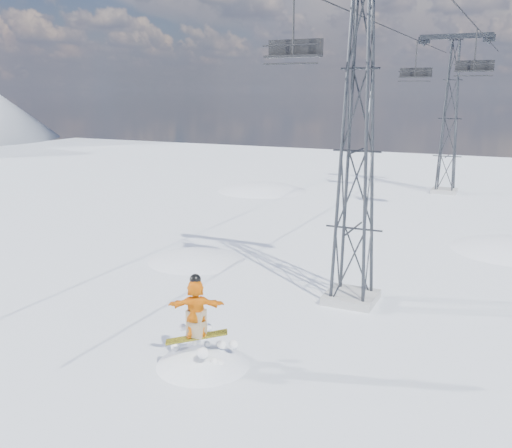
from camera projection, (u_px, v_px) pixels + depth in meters
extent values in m
plane|color=white|center=(229.00, 401.00, 14.19)|extent=(120.00, 120.00, 0.00)
sphere|color=white|center=(200.00, 411.00, 27.66)|extent=(16.00, 16.00, 16.00)
sphere|color=white|center=(495.00, 425.00, 29.71)|extent=(20.00, 20.00, 20.00)
sphere|color=white|center=(262.00, 317.00, 46.21)|extent=(22.00, 22.00, 22.00)
cube|color=#999999|center=(351.00, 297.00, 20.86)|extent=(1.80, 1.80, 0.30)
cube|color=#999999|center=(444.00, 191.00, 42.85)|extent=(1.80, 1.80, 0.30)
cube|color=#292C30|center=(456.00, 36.00, 40.30)|extent=(5.00, 0.35, 0.35)
cube|color=#292C30|center=(424.00, 40.00, 41.27)|extent=(0.80, 0.25, 0.50)
cube|color=#292C30|center=(489.00, 38.00, 39.43)|extent=(0.80, 0.25, 0.50)
cylinder|color=black|center=(380.00, 24.00, 29.44)|extent=(0.06, 51.00, 0.06)
cylinder|color=black|center=(470.00, 20.00, 27.60)|extent=(0.06, 51.00, 0.06)
sphere|color=white|center=(204.00, 420.00, 16.47)|extent=(4.40, 4.40, 4.40)
cube|color=#B0A317|center=(197.00, 337.00, 15.58)|extent=(1.63, 1.12, 0.31)
imported|color=orange|center=(196.00, 308.00, 15.39)|extent=(1.58, 1.14, 1.65)
cube|color=#937D5B|center=(196.00, 324.00, 15.49)|extent=(0.57, 0.53, 0.76)
sphere|color=black|center=(195.00, 280.00, 15.20)|extent=(0.31, 0.31, 0.31)
cylinder|color=black|center=(293.00, 22.00, 19.08)|extent=(0.08, 0.08, 2.19)
cube|color=black|center=(293.00, 56.00, 19.33)|extent=(1.99, 0.45, 0.08)
cube|color=black|center=(295.00, 48.00, 19.45)|extent=(1.99, 0.06, 0.55)
cylinder|color=black|center=(290.00, 64.00, 19.17)|extent=(1.99, 0.06, 0.06)
cylinder|color=black|center=(290.00, 45.00, 18.99)|extent=(1.99, 0.05, 0.05)
cylinder|color=black|center=(476.00, 50.00, 31.42)|extent=(0.08, 0.08, 2.28)
cube|color=black|center=(474.00, 71.00, 31.68)|extent=(2.07, 0.47, 0.08)
cube|color=black|center=(475.00, 65.00, 31.81)|extent=(2.07, 0.06, 0.57)
cylinder|color=black|center=(473.00, 76.00, 31.51)|extent=(2.07, 0.06, 0.06)
cylinder|color=black|center=(474.00, 64.00, 31.32)|extent=(2.07, 0.05, 0.05)
cylinder|color=black|center=(416.00, 59.00, 39.16)|extent=(0.09, 0.09, 2.43)
cube|color=black|center=(415.00, 77.00, 39.44)|extent=(2.21, 0.50, 0.09)
cube|color=black|center=(416.00, 72.00, 39.58)|extent=(2.21, 0.07, 0.61)
cylinder|color=black|center=(414.00, 81.00, 39.26)|extent=(2.21, 0.07, 0.07)
cylinder|color=black|center=(414.00, 71.00, 39.06)|extent=(2.21, 0.06, 0.06)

